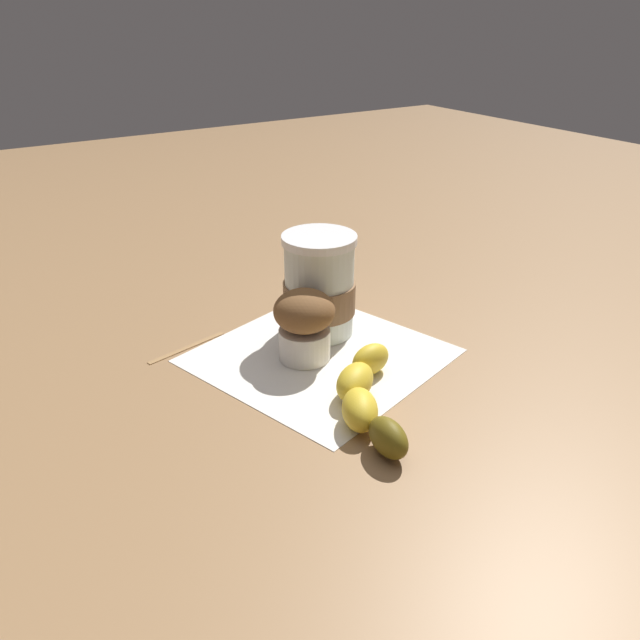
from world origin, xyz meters
TOP-DOWN VIEW (x-y plane):
  - ground_plane at (0.00, 0.00)m, footprint 3.00×3.00m
  - paper_napkin at (0.00, 0.00)m, footprint 0.32×0.32m
  - coffee_cup at (-0.05, 0.03)m, footprint 0.09×0.09m
  - muffin at (-0.01, -0.02)m, footprint 0.07×0.07m
  - banana at (0.12, -0.02)m, footprint 0.17×0.13m
  - wooden_stirrer at (-0.11, -0.13)m, footprint 0.03×0.11m

SIDE VIEW (x-z plane):
  - ground_plane at x=0.00m, z-range 0.00..0.00m
  - paper_napkin at x=0.00m, z-range 0.00..0.00m
  - wooden_stirrer at x=-0.11m, z-range 0.00..0.00m
  - banana at x=0.12m, z-range 0.00..0.04m
  - muffin at x=-0.01m, z-range 0.00..0.09m
  - coffee_cup at x=-0.05m, z-range 0.00..0.13m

